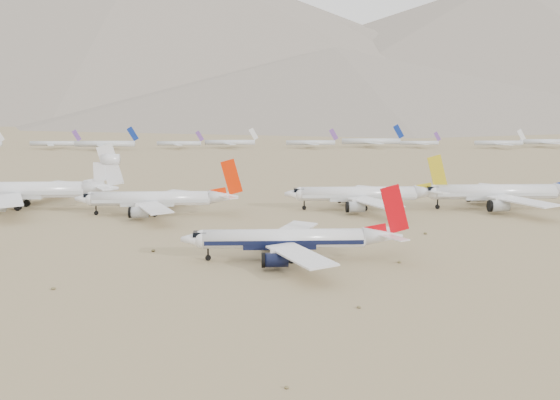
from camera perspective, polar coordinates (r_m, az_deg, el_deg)
name	(u,v)px	position (r m, az deg, el deg)	size (l,w,h in m)	color
ground	(287,266)	(132.58, 0.64, -6.07)	(7000.00, 7000.00, 0.00)	olive
main_airliner	(294,239)	(136.94, 1.26, -3.61)	(47.42, 46.31, 16.73)	white
row2_navy_widebody	(502,192)	(215.28, 19.65, 0.66)	(53.66, 52.47, 19.09)	white
row2_gold_tail	(365,194)	(203.02, 7.78, 0.53)	(50.02, 48.91, 17.81)	white
row2_orange_tail	(158,199)	(195.40, -11.08, 0.08)	(48.46, 47.40, 17.29)	white
row2_white_trijet	(26,190)	(218.74, -22.19, 0.86)	(60.04, 58.67, 21.27)	white
distant_storage_row	(348,142)	(476.03, 6.20, 5.26)	(663.62, 63.27, 15.91)	silver
mountain_range	(282,46)	(1784.41, 0.15, 13.92)	(7354.00, 3024.00, 470.00)	slate
foothills	(525,86)	(1339.13, 21.46, 9.71)	(4637.50, 1395.00, 155.00)	slate
desert_scrub	(230,306)	(107.05, -4.64, -9.63)	(247.37, 121.67, 0.63)	brown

